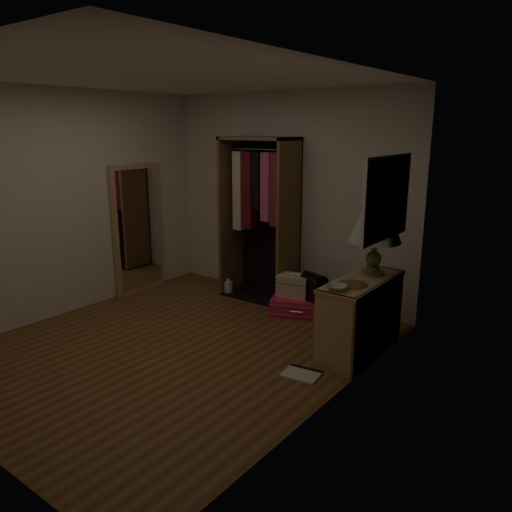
# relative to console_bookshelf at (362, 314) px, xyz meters

# --- Properties ---
(ground) EXTENTS (4.00, 4.00, 0.00)m
(ground) POSITION_rel_console_bookshelf_xyz_m (-1.53, -1.04, -0.39)
(ground) COLOR brown
(ground) RESTS_ON ground
(room_walls) EXTENTS (3.52, 4.02, 2.60)m
(room_walls) POSITION_rel_console_bookshelf_xyz_m (-1.46, -1.00, 1.11)
(room_walls) COLOR beige
(room_walls) RESTS_ON ground
(console_bookshelf) EXTENTS (0.42, 1.12, 0.75)m
(console_bookshelf) POSITION_rel_console_bookshelf_xyz_m (0.00, 0.00, 0.00)
(console_bookshelf) COLOR #AD8253
(console_bookshelf) RESTS_ON ground
(open_wardrobe) EXTENTS (0.95, 0.50, 2.05)m
(open_wardrobe) POSITION_rel_console_bookshelf_xyz_m (-1.77, 0.73, 0.82)
(open_wardrobe) COLOR brown
(open_wardrobe) RESTS_ON ground
(floor_mirror) EXTENTS (0.06, 0.80, 1.70)m
(floor_mirror) POSITION_rel_console_bookshelf_xyz_m (-3.24, -0.04, 0.46)
(floor_mirror) COLOR tan
(floor_mirror) RESTS_ON ground
(pink_suitcase) EXTENTS (0.79, 0.69, 0.20)m
(pink_suitcase) POSITION_rel_console_bookshelf_xyz_m (-1.03, 0.51, -0.29)
(pink_suitcase) COLOR #DB1A53
(pink_suitcase) RESTS_ON ground
(train_case) EXTENTS (0.43, 0.34, 0.28)m
(train_case) POSITION_rel_console_bookshelf_xyz_m (-1.11, 0.51, -0.06)
(train_case) COLOR #BEB391
(train_case) RESTS_ON pink_suitcase
(black_bag) EXTENTS (0.34, 0.27, 0.32)m
(black_bag) POSITION_rel_console_bookshelf_xyz_m (-0.86, 0.54, -0.02)
(black_bag) COLOR black
(black_bag) RESTS_ON pink_suitcase
(table_lamp) EXTENTS (0.58, 0.58, 0.64)m
(table_lamp) POSITION_rel_console_bookshelf_xyz_m (0.01, 0.19, 0.83)
(table_lamp) COLOR #4A5428
(table_lamp) RESTS_ON console_bookshelf
(brass_tray) EXTENTS (0.30, 0.30, 0.02)m
(brass_tray) POSITION_rel_console_bookshelf_xyz_m (0.01, -0.26, 0.37)
(brass_tray) COLOR #9F773D
(brass_tray) RESTS_ON console_bookshelf
(ceramic_bowl) EXTENTS (0.23, 0.23, 0.04)m
(ceramic_bowl) POSITION_rel_console_bookshelf_xyz_m (-0.04, -0.47, 0.38)
(ceramic_bowl) COLOR #97B598
(ceramic_bowl) RESTS_ON console_bookshelf
(white_jug) EXTENTS (0.11, 0.11, 0.20)m
(white_jug) POSITION_rel_console_bookshelf_xyz_m (-2.19, 0.56, -0.31)
(white_jug) COLOR silver
(white_jug) RESTS_ON ground
(floor_book) EXTENTS (0.35, 0.30, 0.03)m
(floor_book) POSITION_rel_console_bookshelf_xyz_m (-0.19, -0.79, -0.38)
(floor_book) COLOR beige
(floor_book) RESTS_ON ground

